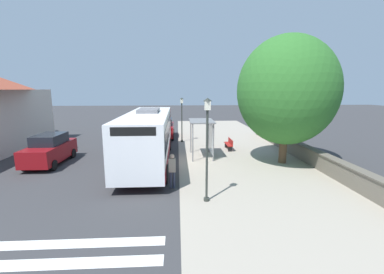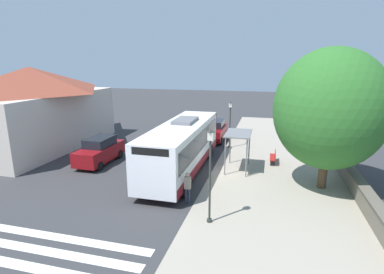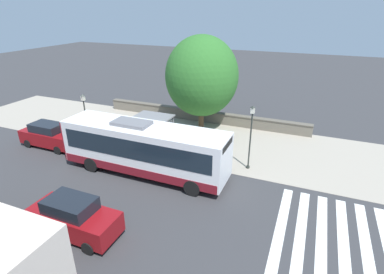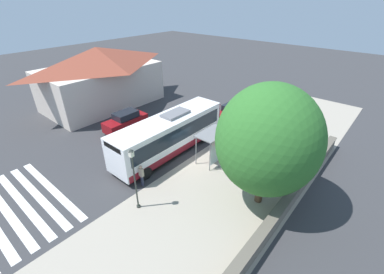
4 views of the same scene
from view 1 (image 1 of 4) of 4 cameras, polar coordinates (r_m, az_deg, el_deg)
The scene contains 12 objects.
ground_plane at distance 17.27m, azimuth -2.94°, elevation -5.53°, with size 120.00×120.00×0.00m, color #353538.
sidewalk_plaza at distance 17.86m, azimuth 11.71°, elevation -5.16°, with size 9.00×44.00×0.02m.
stone_wall at distance 19.18m, azimuth 23.56°, elevation -3.15°, with size 0.60×20.00×1.04m.
bus at distance 16.92m, azimuth -9.73°, elevation 0.30°, with size 2.78×10.98×3.49m.
bus_shelter at distance 18.09m, azimuth 2.62°, elevation 2.23°, with size 1.67×2.79×2.64m.
pedestrian at distance 12.59m, azimuth -4.43°, elevation -6.89°, with size 0.34×0.23×1.73m.
bench at distance 20.74m, azimuth 8.24°, elevation -1.51°, with size 0.40×1.73×0.88m.
street_lamp_near at distance 10.68m, azimuth 3.37°, elevation -1.09°, with size 0.28×0.28×4.45m.
street_lamp_far at distance 23.29m, azimuth -2.28°, elevation 4.72°, with size 0.28×0.28×4.04m.
shade_tree at distance 17.40m, azimuth 20.32°, elevation 9.62°, with size 6.19×6.19×8.11m.
parked_car_behind_bus at distance 25.82m, azimuth -6.10°, elevation 1.95°, with size 1.85×4.68×1.91m.
parked_car_far_lane at distance 19.00m, azimuth -29.02°, elevation -2.46°, with size 1.90×4.44×1.93m.
Camera 1 is at (0.07, 16.59, 4.80)m, focal length 24.00 mm.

